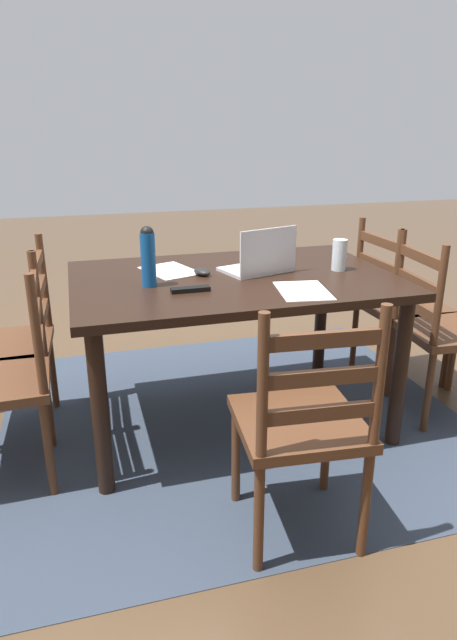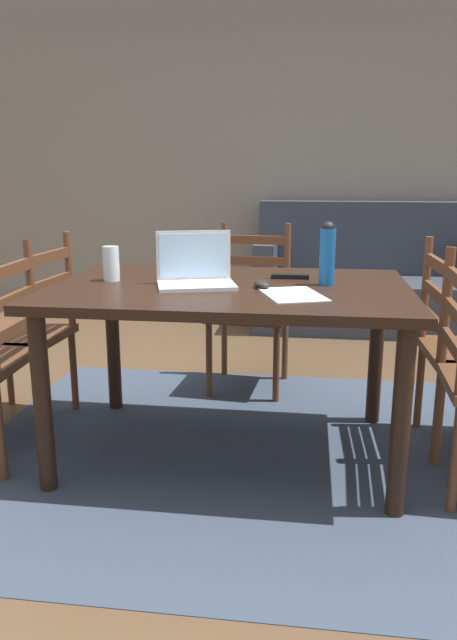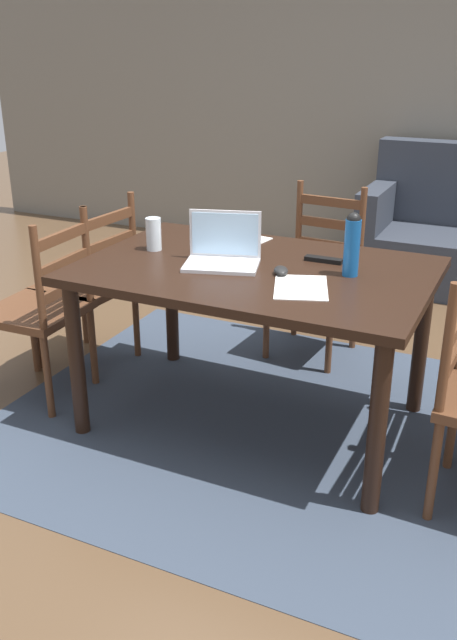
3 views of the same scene
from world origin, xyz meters
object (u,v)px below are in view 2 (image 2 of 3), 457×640
at_px(drinking_glass, 111,264).
at_px(computer_mouse, 262,284).
at_px(dining_table, 230,306).
at_px(laptop, 195,272).
at_px(tv_remote, 290,276).
at_px(couch, 366,283).
at_px(chair_left_far, 25,334).
at_px(water_bottle, 327,252).
at_px(chair_far_head, 250,310).

xyz_separation_m(drinking_glass, computer_mouse, (0.67, -0.09, -0.06)).
distance_m(dining_table, laptop, 0.21).
height_order(drinking_glass, tv_remote, drinking_glass).
bearing_deg(dining_table, laptop, -171.72).
bearing_deg(couch, chair_left_far, -129.50).
bearing_deg(laptop, drinking_glass, 171.88).
relative_size(drinking_glass, computer_mouse, 1.53).
xyz_separation_m(computer_mouse, tv_remote, (0.11, 0.25, -0.01)).
bearing_deg(water_bottle, laptop, -171.73).
relative_size(chair_left_far, tv_remote, 5.59).
height_order(laptop, computer_mouse, laptop).
relative_size(water_bottle, tv_remote, 1.59).
xyz_separation_m(chair_left_far, couch, (1.85, 2.25, -0.11)).
height_order(water_bottle, drinking_glass, water_bottle).
distance_m(water_bottle, tv_remote, 0.24).
xyz_separation_m(chair_left_far, computer_mouse, (1.19, -0.25, 0.33)).
distance_m(chair_far_head, laptop, 0.98).
xyz_separation_m(chair_left_far, tv_remote, (1.30, -0.01, 0.32)).
distance_m(dining_table, computer_mouse, 0.19).
bearing_deg(chair_left_far, couch, 50.50).
distance_m(dining_table, tv_remote, 0.33).
xyz_separation_m(water_bottle, tv_remote, (-0.16, 0.13, -0.13)).
xyz_separation_m(dining_table, water_bottle, (0.41, 0.06, 0.23)).
distance_m(drinking_glass, tv_remote, 0.80).
distance_m(chair_left_far, chair_far_head, 1.25).
xyz_separation_m(dining_table, tv_remote, (0.25, 0.19, 0.10)).
relative_size(chair_far_head, computer_mouse, 9.50).
xyz_separation_m(dining_table, drinking_glass, (-0.53, 0.03, 0.17)).
bearing_deg(chair_far_head, laptop, -99.37).
bearing_deg(laptop, tv_remote, 28.54).
distance_m(chair_left_far, couch, 2.92).
xyz_separation_m(dining_table, chair_left_far, (-1.05, 0.20, -0.22)).
bearing_deg(chair_left_far, tv_remote, -0.31).
height_order(drinking_glass, computer_mouse, drinking_glass).
bearing_deg(couch, dining_table, -108.24).
bearing_deg(computer_mouse, water_bottle, -3.46).
xyz_separation_m(chair_left_far, water_bottle, (1.46, -0.14, 0.45)).
distance_m(dining_table, chair_left_far, 1.09).
height_order(couch, drinking_glass, couch).
bearing_deg(water_bottle, computer_mouse, -157.21).
xyz_separation_m(couch, tv_remote, (-0.56, -2.26, 0.43)).
bearing_deg(water_bottle, chair_left_far, 174.45).
distance_m(chair_left_far, computer_mouse, 1.26).
distance_m(laptop, water_bottle, 0.57).
bearing_deg(chair_left_far, water_bottle, -5.55).
relative_size(chair_left_far, chair_far_head, 1.00).
bearing_deg(computer_mouse, drinking_glass, 146.36).
bearing_deg(drinking_glass, dining_table, -3.67).
bearing_deg(laptop, couch, 68.92).
height_order(couch, laptop, couch).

